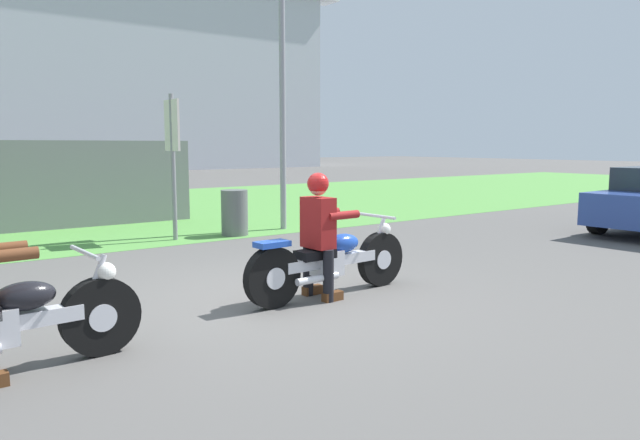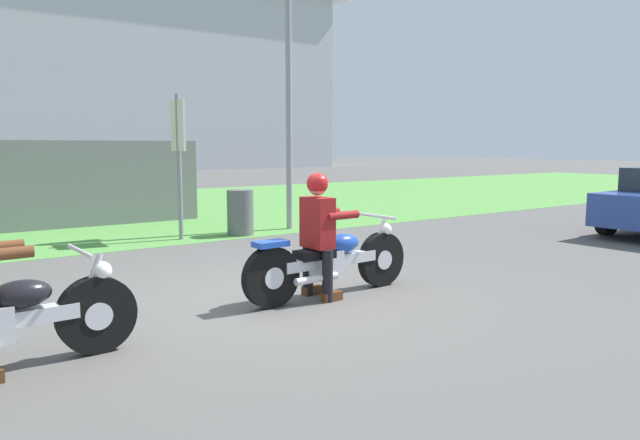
{
  "view_description": "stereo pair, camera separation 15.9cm",
  "coord_description": "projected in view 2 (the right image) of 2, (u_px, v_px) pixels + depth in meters",
  "views": [
    {
      "loc": [
        -3.31,
        -5.44,
        1.7
      ],
      "look_at": [
        0.62,
        -0.1,
        0.85
      ],
      "focal_mm": 32.68,
      "sensor_mm": 36.0,
      "label": 1
    },
    {
      "loc": [
        -3.18,
        -5.53,
        1.7
      ],
      "look_at": [
        0.62,
        -0.1,
        0.85
      ],
      "focal_mm": 32.68,
      "sensor_mm": 36.0,
      "label": 2
    }
  ],
  "objects": [
    {
      "name": "rider_lead",
      "position": [
        319.0,
        226.0,
        6.43
      ],
      "size": [
        0.56,
        0.48,
        1.41
      ],
      "rotation": [
        0.0,
        0.0,
        0.05
      ],
      "color": "black",
      "rests_on": "ground"
    },
    {
      "name": "trash_can",
      "position": [
        240.0,
        212.0,
        11.07
      ],
      "size": [
        0.5,
        0.5,
        0.86
      ],
      "primitive_type": "cylinder",
      "color": "#595E5B",
      "rests_on": "ground"
    },
    {
      "name": "ground",
      "position": [
        270.0,
        298.0,
        6.52
      ],
      "size": [
        120.0,
        120.0,
        0.0
      ],
      "primitive_type": "plane",
      "color": "#565451"
    },
    {
      "name": "sign_banner",
      "position": [
        178.0,
        144.0,
        10.37
      ],
      "size": [
        0.08,
        0.6,
        2.6
      ],
      "color": "gray",
      "rests_on": "ground"
    },
    {
      "name": "motorcycle_lead",
      "position": [
        331.0,
        262.0,
        6.58
      ],
      "size": [
        2.24,
        0.66,
        0.88
      ],
      "rotation": [
        0.0,
        0.0,
        0.05
      ],
      "color": "black",
      "rests_on": "ground"
    },
    {
      "name": "grass_verge",
      "position": [
        71.0,
        213.0,
        14.58
      ],
      "size": [
        60.0,
        12.0,
        0.01
      ],
      "primitive_type": "cube",
      "color": "#549342",
      "rests_on": "ground"
    },
    {
      "name": "streetlight_pole",
      "position": [
        293.0,
        54.0,
        11.55
      ],
      "size": [
        0.96,
        0.2,
        5.58
      ],
      "color": "gray",
      "rests_on": "ground"
    },
    {
      "name": "fence_segment",
      "position": [
        29.0,
        186.0,
        11.48
      ],
      "size": [
        7.0,
        0.06,
        1.8
      ],
      "primitive_type": "cube",
      "color": "slate",
      "rests_on": "ground"
    }
  ]
}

